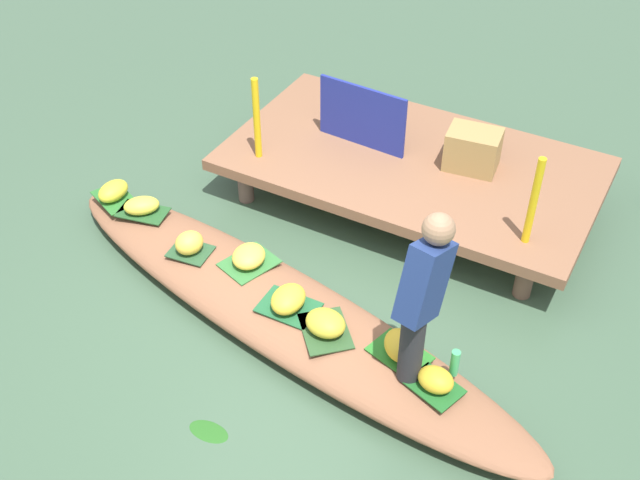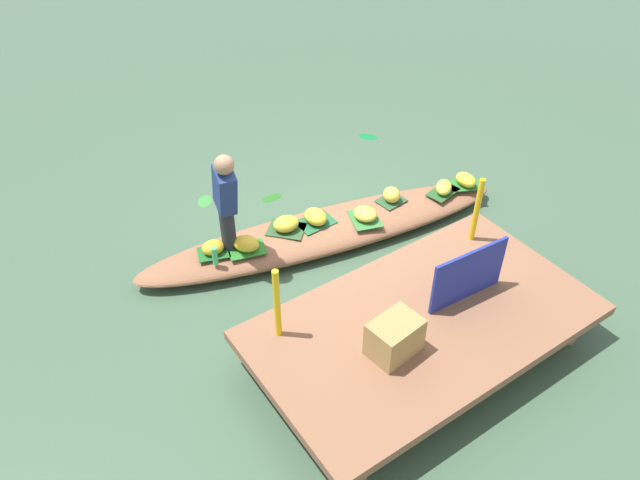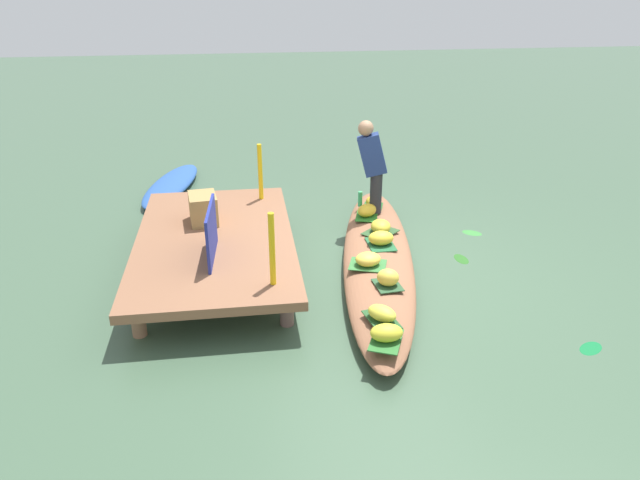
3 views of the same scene
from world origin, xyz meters
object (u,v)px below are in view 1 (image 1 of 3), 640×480
at_px(banana_bunch_2, 113,191).
at_px(banana_bunch_6, 400,345).
at_px(vendor_person, 423,293).
at_px(banana_bunch_0, 142,206).
at_px(produce_crate, 473,150).
at_px(vendor_boat, 280,310).
at_px(banana_bunch_7, 326,323).
at_px(banana_bunch_3, 189,243).
at_px(market_banner, 362,116).
at_px(banana_bunch_5, 436,380).
at_px(water_bottle, 455,363).
at_px(banana_bunch_4, 288,299).
at_px(banana_bunch_1, 249,256).

xyz_separation_m(banana_bunch_2, banana_bunch_6, (2.85, -0.43, 0.01)).
relative_size(banana_bunch_6, vendor_person, 0.23).
relative_size(banana_bunch_2, banana_bunch_6, 1.02).
height_order(banana_bunch_0, produce_crate, produce_crate).
bearing_deg(vendor_boat, banana_bunch_7, -5.43).
height_order(banana_bunch_3, banana_bunch_7, banana_bunch_3).
bearing_deg(market_banner, banana_bunch_6, -53.39).
relative_size(banana_bunch_6, banana_bunch_7, 0.97).
bearing_deg(banana_bunch_5, water_bottle, 70.12).
distance_m(banana_bunch_7, vendor_person, 0.92).
bearing_deg(vendor_boat, market_banner, 109.58).
xyz_separation_m(water_bottle, produce_crate, (-0.68, 2.09, 0.24)).
height_order(banana_bunch_6, water_bottle, water_bottle).
bearing_deg(produce_crate, vendor_person, -78.60).
distance_m(banana_bunch_0, vendor_person, 2.78).
bearing_deg(banana_bunch_3, vendor_person, -7.32).
xyz_separation_m(banana_bunch_2, banana_bunch_5, (3.17, -0.59, -0.00)).
xyz_separation_m(banana_bunch_0, market_banner, (1.24, 1.58, 0.38)).
distance_m(banana_bunch_0, banana_bunch_3, 0.68).
distance_m(vendor_person, market_banner, 2.51).
bearing_deg(market_banner, banana_bunch_4, -75.04).
bearing_deg(banana_bunch_3, banana_bunch_5, -8.62).
bearing_deg(banana_bunch_3, banana_bunch_1, 12.59).
bearing_deg(water_bottle, banana_bunch_0, 172.55).
relative_size(banana_bunch_2, water_bottle, 1.39).
distance_m(banana_bunch_2, banana_bunch_3, 1.01).
distance_m(banana_bunch_3, produce_crate, 2.50).
bearing_deg(market_banner, banana_bunch_0, -124.63).
bearing_deg(banana_bunch_5, banana_bunch_3, 171.38).
distance_m(banana_bunch_5, banana_bunch_7, 0.87).
bearing_deg(vendor_person, banana_bunch_0, 169.89).
height_order(banana_bunch_1, banana_bunch_2, banana_bunch_2).
relative_size(banana_bunch_5, vendor_person, 0.19).
distance_m(banana_bunch_1, banana_bunch_6, 1.43).
bearing_deg(banana_bunch_3, produce_crate, 50.67).
distance_m(banana_bunch_1, vendor_person, 1.70).
relative_size(vendor_boat, banana_bunch_5, 18.36).
distance_m(vendor_boat, banana_bunch_1, 0.50).
distance_m(banana_bunch_5, water_bottle, 0.18).
relative_size(banana_bunch_7, vendor_person, 0.24).
height_order(banana_bunch_0, vendor_person, vendor_person).
xyz_separation_m(banana_bunch_7, water_bottle, (0.92, 0.07, 0.02)).
bearing_deg(banana_bunch_6, banana_bunch_3, 174.54).
bearing_deg(banana_bunch_2, banana_bunch_0, -6.64).
bearing_deg(banana_bunch_3, banana_bunch_6, -5.46).
xyz_separation_m(banana_bunch_0, banana_bunch_2, (-0.33, 0.04, 0.01)).
bearing_deg(produce_crate, water_bottle, -71.92).
xyz_separation_m(banana_bunch_3, market_banner, (0.59, 1.79, 0.36)).
distance_m(banana_bunch_0, water_bottle, 2.93).
distance_m(banana_bunch_2, water_bottle, 3.26).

